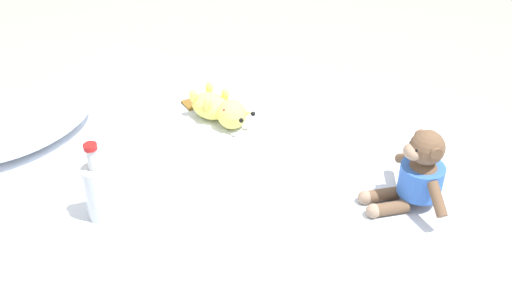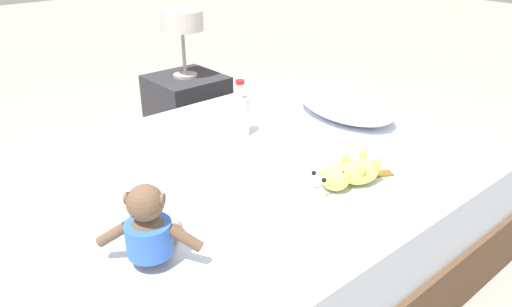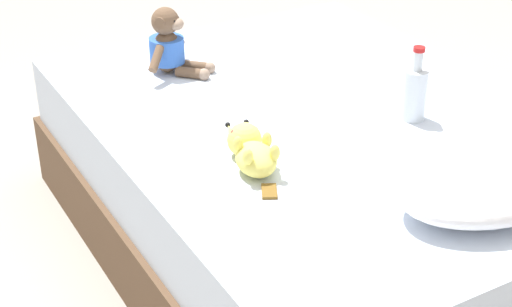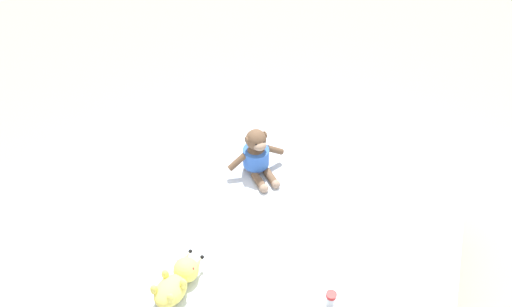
{
  "view_description": "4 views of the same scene",
  "coord_description": "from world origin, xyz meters",
  "px_view_note": "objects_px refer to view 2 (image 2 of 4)",
  "views": [
    {
      "loc": [
        -1.07,
        -0.85,
        1.58
      ],
      "look_at": [
        0.13,
        -0.12,
        0.6
      ],
      "focal_mm": 41.65,
      "sensor_mm": 36.0,
      "label": 1
    },
    {
      "loc": [
        1.25,
        -1.03,
        1.33
      ],
      "look_at": [
        0.11,
        -0.05,
        0.6
      ],
      "focal_mm": 34.22,
      "sensor_mm": 36.0,
      "label": 2
    },
    {
      "loc": [
        1.29,
        1.83,
        1.61
      ],
      "look_at": [
        0.36,
        0.2,
        0.56
      ],
      "focal_mm": 55.6,
      "sensor_mm": 36.0,
      "label": 3
    },
    {
      "loc": [
        -0.33,
        1.23,
        2.34
      ],
      "look_at": [
        0.28,
        -0.56,
        0.6
      ],
      "focal_mm": 39.22,
      "sensor_mm": 36.0,
      "label": 4
    }
  ],
  "objects_px": {
    "plush_monkey": "(150,230)",
    "bedside_lamp": "(182,23)",
    "pillow": "(345,104)",
    "nightstand": "(188,117)",
    "bed": "(248,221)",
    "glass_bottle": "(240,115)",
    "plush_yellow_creature": "(350,173)"
  },
  "relations": [
    {
      "from": "plush_monkey",
      "to": "bedside_lamp",
      "type": "bearing_deg",
      "value": 143.75
    },
    {
      "from": "bed",
      "to": "nightstand",
      "type": "height_order",
      "value": "bed"
    },
    {
      "from": "bed",
      "to": "pillow",
      "type": "distance_m",
      "value": 0.72
    },
    {
      "from": "pillow",
      "to": "nightstand",
      "type": "distance_m",
      "value": 1.09
    },
    {
      "from": "plush_monkey",
      "to": "bedside_lamp",
      "type": "xyz_separation_m",
      "value": [
        -1.37,
        1.0,
        0.2
      ]
    },
    {
      "from": "bedside_lamp",
      "to": "pillow",
      "type": "bearing_deg",
      "value": 10.92
    },
    {
      "from": "plush_yellow_creature",
      "to": "bedside_lamp",
      "type": "distance_m",
      "value": 1.5
    },
    {
      "from": "plush_monkey",
      "to": "bedside_lamp",
      "type": "distance_m",
      "value": 1.71
    },
    {
      "from": "bed",
      "to": "nightstand",
      "type": "relative_size",
      "value": 3.7
    },
    {
      "from": "plush_monkey",
      "to": "glass_bottle",
      "type": "relative_size",
      "value": 1.08
    },
    {
      "from": "bedside_lamp",
      "to": "glass_bottle",
      "type": "bearing_deg",
      "value": -18.64
    },
    {
      "from": "plush_yellow_creature",
      "to": "nightstand",
      "type": "bearing_deg",
      "value": 168.72
    },
    {
      "from": "pillow",
      "to": "bedside_lamp",
      "type": "distance_m",
      "value": 1.07
    },
    {
      "from": "bed",
      "to": "glass_bottle",
      "type": "distance_m",
      "value": 0.44
    },
    {
      "from": "nightstand",
      "to": "bed",
      "type": "bearing_deg",
      "value": -22.21
    },
    {
      "from": "bed",
      "to": "plush_monkey",
      "type": "relative_size",
      "value": 7.22
    },
    {
      "from": "plush_yellow_creature",
      "to": "plush_monkey",
      "type": "bearing_deg",
      "value": -96.39
    },
    {
      "from": "pillow",
      "to": "plush_monkey",
      "type": "xyz_separation_m",
      "value": [
        0.35,
        -1.2,
        0.03
      ]
    },
    {
      "from": "bed",
      "to": "plush_monkey",
      "type": "xyz_separation_m",
      "value": [
        0.27,
        -0.56,
        0.35
      ]
    },
    {
      "from": "pillow",
      "to": "bedside_lamp",
      "type": "height_order",
      "value": "bedside_lamp"
    },
    {
      "from": "bed",
      "to": "glass_bottle",
      "type": "relative_size",
      "value": 7.79
    },
    {
      "from": "glass_bottle",
      "to": "bedside_lamp",
      "type": "height_order",
      "value": "bedside_lamp"
    },
    {
      "from": "pillow",
      "to": "plush_yellow_creature",
      "type": "distance_m",
      "value": 0.65
    },
    {
      "from": "pillow",
      "to": "nightstand",
      "type": "relative_size",
      "value": 1.11
    },
    {
      "from": "nightstand",
      "to": "bedside_lamp",
      "type": "bearing_deg",
      "value": -90.0
    },
    {
      "from": "glass_bottle",
      "to": "bedside_lamp",
      "type": "distance_m",
      "value": 0.94
    },
    {
      "from": "nightstand",
      "to": "plush_monkey",
      "type": "bearing_deg",
      "value": -36.25
    },
    {
      "from": "nightstand",
      "to": "bedside_lamp",
      "type": "height_order",
      "value": "bedside_lamp"
    },
    {
      "from": "plush_yellow_creature",
      "to": "bedside_lamp",
      "type": "height_order",
      "value": "bedside_lamp"
    },
    {
      "from": "bed",
      "to": "plush_yellow_creature",
      "type": "relative_size",
      "value": 5.59
    },
    {
      "from": "plush_monkey",
      "to": "nightstand",
      "type": "height_order",
      "value": "plush_monkey"
    },
    {
      "from": "glass_bottle",
      "to": "pillow",
      "type": "bearing_deg",
      "value": 72.56
    }
  ]
}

